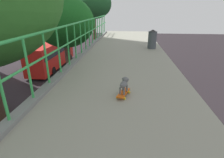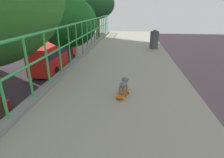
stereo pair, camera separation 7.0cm
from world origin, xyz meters
name	(u,v)px [view 1 (the left image)]	position (x,y,z in m)	size (l,w,h in m)	color
city_bus	(52,53)	(-8.67, 22.48, 1.94)	(2.63, 10.42, 3.44)	red
roadside_tree_far	(65,23)	(-2.75, 11.98, 6.60)	(3.91, 3.91, 8.32)	brown
roadside_tree_farthest	(94,4)	(-2.88, 23.10, 7.98)	(4.30, 4.30, 9.80)	#523B21
toy_skateboard	(123,93)	(1.44, 3.30, 5.92)	(0.28, 0.49, 0.08)	#E35A13
small_dog	(124,83)	(1.45, 3.32, 6.12)	(0.20, 0.34, 0.30)	#5B5C5F
litter_bin	(152,39)	(2.54, 8.03, 6.28)	(0.38, 0.38, 0.81)	#434A50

